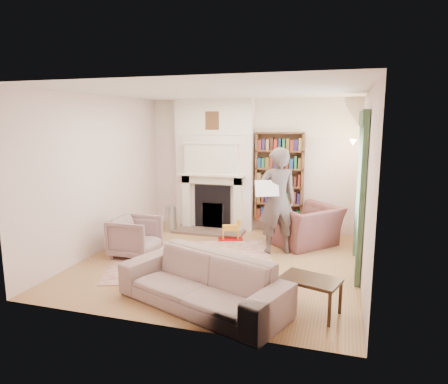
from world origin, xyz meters
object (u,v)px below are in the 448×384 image
(paraffin_heater, at_px, (171,219))
(rocking_horse, at_px, (230,230))
(sofa, at_px, (202,282))
(armchair_reading, at_px, (305,226))
(man_reading, at_px, (277,201))
(coffee_table, at_px, (310,296))
(armchair_left, at_px, (135,237))
(bookcase, at_px, (279,177))

(paraffin_heater, bearing_deg, rocking_horse, -11.79)
(sofa, bearing_deg, paraffin_heater, 141.31)
(armchair_reading, relative_size, rocking_horse, 2.41)
(sofa, bearing_deg, man_reading, 97.72)
(armchair_reading, relative_size, sofa, 0.52)
(man_reading, relative_size, paraffin_heater, 3.45)
(sofa, distance_m, coffee_table, 1.35)
(armchair_left, height_order, rocking_horse, armchair_left)
(coffee_table, bearing_deg, rocking_horse, 140.96)
(paraffin_heater, bearing_deg, bookcase, 15.72)
(rocking_horse, bearing_deg, coffee_table, -75.58)
(sofa, bearing_deg, armchair_reading, 92.21)
(man_reading, distance_m, paraffin_heater, 2.62)
(bookcase, bearing_deg, man_reading, -82.30)
(bookcase, distance_m, rocking_horse, 1.56)
(armchair_reading, xyz_separation_m, paraffin_heater, (-2.86, 0.16, -0.10))
(armchair_left, distance_m, coffee_table, 3.37)
(bookcase, height_order, armchair_reading, bookcase)
(sofa, bearing_deg, armchair_left, 160.65)
(armchair_left, bearing_deg, coffee_table, -112.65)
(armchair_reading, height_order, man_reading, man_reading)
(rocking_horse, bearing_deg, armchair_reading, -14.17)
(bookcase, distance_m, coffee_table, 3.80)
(bookcase, distance_m, paraffin_heater, 2.48)
(sofa, distance_m, rocking_horse, 2.89)
(armchair_left, bearing_deg, man_reading, -69.59)
(bookcase, bearing_deg, paraffin_heater, -164.28)
(armchair_left, relative_size, paraffin_heater, 1.38)
(bookcase, height_order, paraffin_heater, bookcase)
(man_reading, bearing_deg, coffee_table, 84.09)
(sofa, height_order, man_reading, man_reading)
(armchair_reading, height_order, rocking_horse, armchair_reading)
(armchair_left, bearing_deg, rocking_horse, -45.21)
(coffee_table, bearing_deg, paraffin_heater, 154.52)
(bookcase, distance_m, armchair_reading, 1.29)
(armchair_reading, height_order, armchair_left, armchair_reading)
(rocking_horse, bearing_deg, sofa, -100.67)
(bookcase, relative_size, man_reading, 0.97)
(armchair_reading, height_order, paraffin_heater, armchair_reading)
(sofa, relative_size, rocking_horse, 4.66)
(rocking_horse, bearing_deg, bookcase, 29.56)
(bookcase, relative_size, sofa, 0.82)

